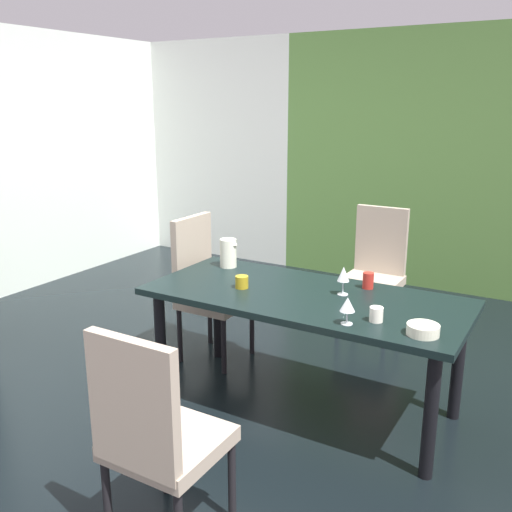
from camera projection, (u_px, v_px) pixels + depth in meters
name	position (u px, v px, depth m)	size (l,w,h in m)	color
ground_plane	(190.00, 386.00, 3.81)	(5.43, 5.91, 0.02)	black
back_panel_interior	(216.00, 151.00, 6.74)	(1.96, 0.10, 2.51)	silver
garden_window_panel	(452.00, 164.00, 5.42)	(3.47, 0.10, 2.51)	#57843E
dining_table	(304.00, 307.00, 3.39)	(1.89, 0.85, 0.73)	black
chair_left_far	(205.00, 284.00, 4.12)	(0.45, 0.44, 1.04)	tan
chair_head_near	(155.00, 432.00, 2.31)	(0.44, 0.44, 0.99)	tan
chair_head_far	(375.00, 267.00, 4.56)	(0.44, 0.45, 1.02)	tan
wine_glass_center	(343.00, 275.00, 3.33)	(0.07, 0.07, 0.17)	silver
wine_glass_near_shelf	(347.00, 305.00, 2.89)	(0.08, 0.08, 0.14)	silver
serving_bowl_near_window	(423.00, 330.00, 2.78)	(0.16, 0.16, 0.05)	silver
cup_north	(376.00, 314.00, 2.95)	(0.07, 0.07, 0.08)	white
cup_west	(368.00, 280.00, 3.46)	(0.07, 0.07, 0.10)	red
cup_left	(242.00, 282.00, 3.47)	(0.08, 0.08, 0.08)	#AA8E1C
pitcher_right	(228.00, 253.00, 3.90)	(0.13, 0.11, 0.20)	white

